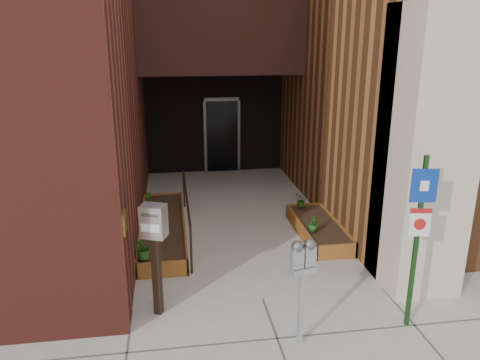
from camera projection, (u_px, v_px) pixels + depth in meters
name	position (u px, v px, depth m)	size (l,w,h in m)	color
ground	(263.00, 299.00, 7.30)	(80.00, 80.00, 0.00)	#9E9991
planter_left	(163.00, 229.00, 9.58)	(0.90, 3.60, 0.30)	brown
planter_right	(318.00, 229.00, 9.56)	(0.80, 2.20, 0.30)	brown
handrail	(186.00, 200.00, 9.42)	(0.04, 3.34, 0.90)	black
parking_meter	(303.00, 265.00, 5.92)	(0.35, 0.19, 1.51)	#A5A5A7
sign_post	(419.00, 225.00, 6.20)	(0.34, 0.11, 2.49)	#133412
payment_dropbox	(155.00, 237.00, 6.58)	(0.41, 0.36, 1.70)	black
shrub_left_a	(143.00, 247.00, 7.92)	(0.36, 0.36, 0.40)	#29611B
shrub_left_b	(162.00, 215.00, 9.33)	(0.22, 0.22, 0.41)	#235D1A
shrub_left_c	(148.00, 209.00, 9.70)	(0.21, 0.21, 0.37)	#1A5919
shrub_left_d	(149.00, 200.00, 10.28)	(0.18, 0.18, 0.35)	#295B1A
shrub_right_a	(313.00, 223.00, 9.04)	(0.18, 0.18, 0.32)	#1B5E21
shrub_right_b	(314.00, 225.00, 9.00)	(0.15, 0.15, 0.29)	#2B5F1B
shrub_right_c	(301.00, 200.00, 10.30)	(0.27, 0.27, 0.30)	#245618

